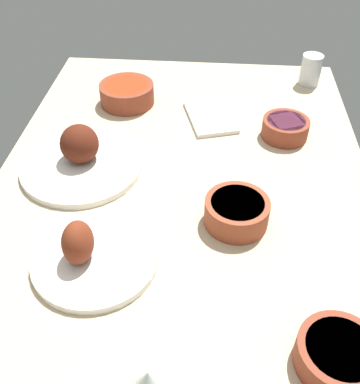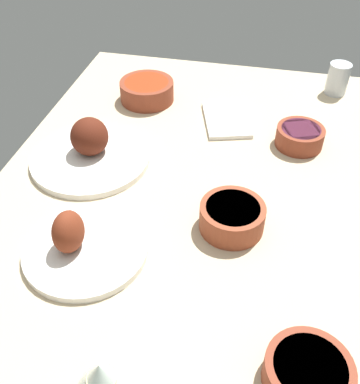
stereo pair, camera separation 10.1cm
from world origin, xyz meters
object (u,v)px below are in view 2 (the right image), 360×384
object	(u,v)px
plate_center_main	(81,244)
bowl_sauce	(147,90)
bowl_potatoes	(232,216)
wine_glass	(105,381)
plate_near_viewer	(90,150)
folded_napkin	(226,120)
bowl_cream	(308,373)
water_tumbler	(338,79)
bowl_onions	(300,136)

from	to	relation	value
plate_center_main	bowl_sauce	world-z (taller)	plate_center_main
bowl_potatoes	wine_glass	bearing A→B (deg)	-16.14
bowl_sauce	plate_near_viewer	bearing A→B (deg)	-10.62
wine_glass	folded_napkin	world-z (taller)	wine_glass
plate_center_main	bowl_cream	distance (cm)	47.49
plate_near_viewer	bowl_cream	xyz separation A→B (cm)	(47.02, 53.42, -0.05)
bowl_cream	folded_napkin	distance (cm)	75.28
bowl_potatoes	plate_center_main	bearing A→B (deg)	-64.79
bowl_cream	folded_napkin	bearing A→B (deg)	-162.53
plate_near_viewer	water_tumbler	distance (cm)	77.84
folded_napkin	bowl_sauce	bearing A→B (deg)	-104.89
folded_napkin	bowl_potatoes	bearing A→B (deg)	9.46
plate_center_main	bowl_cream	world-z (taller)	plate_center_main
plate_center_main	water_tumbler	bearing A→B (deg)	146.23
plate_near_viewer	bowl_onions	size ratio (longest dim) A/B	2.41
water_tumbler	bowl_onions	bearing A→B (deg)	-18.62
bowl_onions	bowl_sauce	bearing A→B (deg)	-107.12
bowl_potatoes	bowl_cream	distance (cm)	34.74
plate_center_main	bowl_potatoes	distance (cm)	31.32
plate_center_main	bowl_onions	world-z (taller)	plate_center_main
bowl_cream	water_tumbler	world-z (taller)	water_tumbler
bowl_potatoes	bowl_onions	xyz separation A→B (cm)	(-33.63, 13.21, -0.37)
bowl_onions	wine_glass	world-z (taller)	wine_glass
plate_center_main	water_tumbler	distance (cm)	93.29
bowl_cream	folded_napkin	size ratio (longest dim) A/B	0.75
bowl_potatoes	bowl_onions	size ratio (longest dim) A/B	1.11
water_tumbler	folded_napkin	size ratio (longest dim) A/B	0.52
plate_center_main	folded_napkin	size ratio (longest dim) A/B	1.38
folded_napkin	bowl_cream	bearing A→B (deg)	17.47
bowl_sauce	water_tumbler	xyz separation A→B (cm)	(-16.72, 55.26, 1.46)
plate_center_main	plate_near_viewer	world-z (taller)	plate_near_viewer
plate_near_viewer	bowl_onions	bearing A→B (deg)	109.04
plate_center_main	bowl_potatoes	world-z (taller)	plate_center_main
bowl_potatoes	wine_glass	size ratio (longest dim) A/B	0.98
plate_center_main	bowl_potatoes	bearing A→B (deg)	115.21
wine_glass	water_tumbler	distance (cm)	112.03
bowl_cream	folded_napkin	xyz separation A→B (cm)	(-71.78, -22.59, -2.11)
bowl_cream	water_tumbler	xyz separation A→B (cm)	(-95.13, 7.73, 2.02)
water_tumbler	bowl_potatoes	bearing A→B (deg)	-20.12
bowl_cream	water_tumbler	size ratio (longest dim) A/B	1.44
plate_near_viewer	bowl_cream	size ratio (longest dim) A/B	2.17
bowl_potatoes	bowl_sauce	bearing A→B (deg)	-146.23
bowl_potatoes	bowl_cream	size ratio (longest dim) A/B	1.00
bowl_onions	folded_napkin	xyz separation A→B (cm)	(-7.21, -20.02, -2.21)
wine_glass	folded_napkin	bearing A→B (deg)	176.32
bowl_cream	wine_glass	world-z (taller)	wine_glass
plate_near_viewer	bowl_cream	world-z (taller)	plate_near_viewer
wine_glass	water_tumbler	size ratio (longest dim) A/B	1.48
bowl_onions	wine_glass	distance (cm)	79.98
wine_glass	folded_napkin	size ratio (longest dim) A/B	0.77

